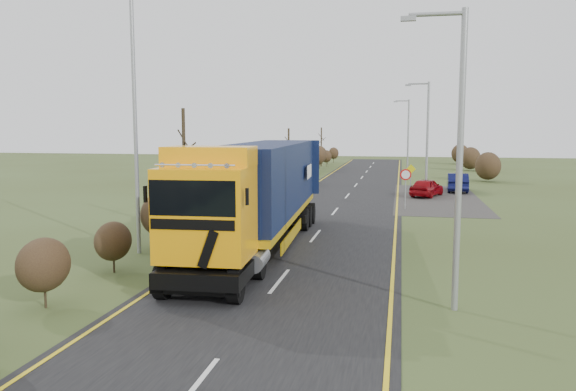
# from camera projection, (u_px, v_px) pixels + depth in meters

# --- Properties ---
(ground) EXTENTS (160.00, 160.00, 0.00)m
(ground) POSITION_uv_depth(u_px,v_px,m) (301.00, 255.00, 22.63)
(ground) COLOR #3B461E
(ground) RESTS_ON ground
(road) EXTENTS (8.00, 120.00, 0.02)m
(road) POSITION_uv_depth(u_px,v_px,m) (331.00, 217.00, 32.36)
(road) COLOR black
(road) RESTS_ON ground
(layby) EXTENTS (6.00, 18.00, 0.02)m
(layby) POSITION_uv_depth(u_px,v_px,m) (437.00, 198.00, 40.82)
(layby) COLOR #2F2D2A
(layby) RESTS_ON ground
(lane_markings) EXTENTS (7.52, 116.00, 0.01)m
(lane_markings) POSITION_uv_depth(u_px,v_px,m) (330.00, 217.00, 32.06)
(lane_markings) COLOR gold
(lane_markings) RESTS_ON road
(hedgerow) EXTENTS (2.24, 102.04, 6.05)m
(hedgerow) POSITION_uv_depth(u_px,v_px,m) (220.00, 191.00, 31.30)
(hedgerow) COLOR #332116
(hedgerow) RESTS_ON ground
(lorry) EXTENTS (3.41, 16.42, 4.54)m
(lorry) POSITION_uv_depth(u_px,v_px,m) (260.00, 188.00, 23.52)
(lorry) COLOR black
(lorry) RESTS_ON ground
(car_red_hatchback) EXTENTS (2.90, 4.29, 1.36)m
(car_red_hatchback) POSITION_uv_depth(u_px,v_px,m) (427.00, 188.00, 41.77)
(car_red_hatchback) COLOR maroon
(car_red_hatchback) RESTS_ON ground
(car_blue_sedan) EXTENTS (1.79, 4.55, 1.48)m
(car_blue_sedan) POSITION_uv_depth(u_px,v_px,m) (457.00, 182.00, 45.02)
(car_blue_sedan) COLOR #090C35
(car_blue_sedan) RESTS_ON ground
(streetlight_near) EXTENTS (1.77, 0.18, 8.27)m
(streetlight_near) POSITION_uv_depth(u_px,v_px,m) (456.00, 149.00, 15.31)
(streetlight_near) COLOR gray
(streetlight_near) RESTS_ON ground
(streetlight_mid) EXTENTS (1.82, 0.18, 8.52)m
(streetlight_mid) POSITION_uv_depth(u_px,v_px,m) (426.00, 133.00, 42.26)
(streetlight_mid) COLOR gray
(streetlight_mid) RESTS_ON ground
(streetlight_far) EXTENTS (1.75, 0.18, 8.17)m
(streetlight_far) POSITION_uv_depth(u_px,v_px,m) (407.00, 133.00, 61.60)
(streetlight_far) COLOR gray
(streetlight_far) RESTS_ON ground
(left_pole) EXTENTS (0.16, 0.16, 11.30)m
(left_pole) POSITION_uv_depth(u_px,v_px,m) (135.00, 114.00, 22.35)
(left_pole) COLOR gray
(left_pole) RESTS_ON ground
(speed_sign) EXTENTS (0.70, 0.10, 2.55)m
(speed_sign) POSITION_uv_depth(u_px,v_px,m) (406.00, 181.00, 35.11)
(speed_sign) COLOR gray
(speed_sign) RESTS_ON ground
(warning_board) EXTENTS (0.80, 0.11, 2.11)m
(warning_board) POSITION_uv_depth(u_px,v_px,m) (411.00, 174.00, 46.44)
(warning_board) COLOR gray
(warning_board) RESTS_ON ground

